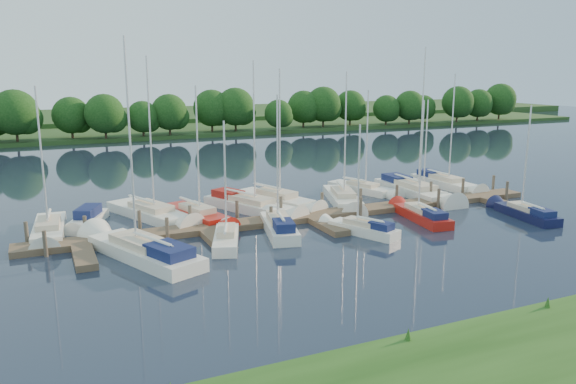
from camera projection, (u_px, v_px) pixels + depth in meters
name	position (u px, v px, depth m)	size (l,w,h in m)	color
ground	(367.00, 250.00, 34.39)	(260.00, 260.00, 0.00)	#1B2436
dock	(314.00, 219.00, 40.85)	(40.00, 6.00, 0.40)	#4E3F2C
mooring_pilings	(307.00, 210.00, 41.77)	(38.24, 2.84, 2.00)	#473D33
far_shore	(144.00, 129.00, 101.13)	(180.00, 30.00, 0.60)	#203D17
distant_hill	(124.00, 117.00, 123.32)	(220.00, 40.00, 1.40)	#325424
treeline	(155.00, 113.00, 88.73)	(145.62, 10.08, 8.28)	#38281C
sailboat_n_0	(49.00, 232.00, 37.27)	(2.45, 8.07, 10.23)	white
motorboat	(88.00, 220.00, 39.91)	(3.28, 5.33, 1.57)	white
sailboat_n_2	(153.00, 215.00, 41.60)	(5.23, 9.56, 12.19)	white
sailboat_n_3	(198.00, 217.00, 40.97)	(3.67, 7.92, 10.17)	#B01910
sailboat_n_4	(251.00, 207.00, 43.74)	(5.42, 9.20, 11.95)	white
sailboat_n_5	(277.00, 202.00, 45.65)	(4.68, 8.75, 11.37)	white
sailboat_n_6	(343.00, 200.00, 46.33)	(4.31, 8.71, 11.10)	white
sailboat_n_7	(364.00, 190.00, 50.40)	(3.80, 7.39, 9.40)	white
sailboat_n_8	(415.00, 192.00, 49.17)	(2.69, 10.41, 13.13)	white
sailboat_n_9	(422.00, 191.00, 49.87)	(2.39, 6.81, 8.62)	white
sailboat_n_10	(445.00, 184.00, 52.71)	(2.21, 8.54, 10.87)	white
sailboat_s_0	(141.00, 252.00, 32.94)	(5.68, 10.25, 13.12)	white
sailboat_s_1	(226.00, 240.00, 35.51)	(3.20, 6.15, 8.17)	white
sailboat_s_2	(279.00, 228.00, 37.95)	(3.22, 7.46, 9.69)	white
sailboat_s_3	(362.00, 229.00, 37.65)	(3.31, 5.76, 7.69)	white
sailboat_s_4	(421.00, 216.00, 41.23)	(2.48, 7.08, 9.04)	#B01910
sailboat_s_5	(525.00, 213.00, 41.84)	(2.42, 6.79, 8.64)	#101337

